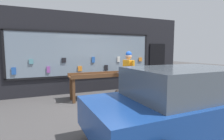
# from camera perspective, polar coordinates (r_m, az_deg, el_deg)

# --- Properties ---
(ground_plane) EXTENTS (40.00, 40.00, 0.00)m
(ground_plane) POSITION_cam_1_polar(r_m,az_deg,el_deg) (5.61, 1.96, -11.83)
(ground_plane) COLOR #474444
(shopfront_facade) EXTENTS (8.56, 0.29, 3.30)m
(shopfront_facade) POSITION_cam_1_polar(r_m,az_deg,el_deg) (7.57, -5.67, 5.41)
(shopfront_facade) COLOR black
(shopfront_facade) RESTS_ON ground_plane
(display_table_main) EXTENTS (2.60, 0.68, 0.96)m
(display_table_main) POSITION_cam_1_polar(r_m,az_deg,el_deg) (6.46, -2.36, -2.41)
(display_table_main) COLOR brown
(display_table_main) RESTS_ON ground_plane
(person_browsing) EXTENTS (0.23, 0.68, 1.73)m
(person_browsing) POSITION_cam_1_polar(r_m,az_deg,el_deg) (6.19, 5.41, -0.47)
(person_browsing) COLOR black
(person_browsing) RESTS_ON ground_plane
(small_dog) EXTENTS (0.40, 0.49, 0.44)m
(small_dog) POSITION_cam_1_polar(r_m,az_deg,el_deg) (5.93, 3.18, -7.93)
(small_dog) COLOR black
(small_dog) RESTS_ON ground_plane
(sandwich_board_sign) EXTENTS (0.62, 0.67, 0.95)m
(sandwich_board_sign) POSITION_cam_1_polar(r_m,az_deg,el_deg) (7.53, 13.78, -3.58)
(sandwich_board_sign) COLOR black
(sandwich_board_sign) RESTS_ON ground_plane
(parked_car) EXTENTS (3.94, 1.89, 1.41)m
(parked_car) POSITION_cam_1_polar(r_m,az_deg,el_deg) (3.82, 22.45, -9.32)
(parked_car) COLOR navy
(parked_car) RESTS_ON ground_plane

